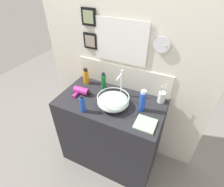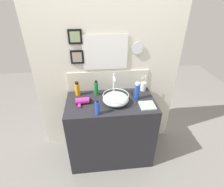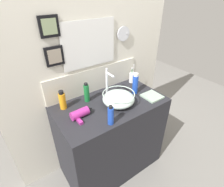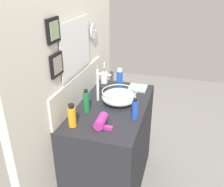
{
  "view_description": "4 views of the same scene",
  "coord_description": "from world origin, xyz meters",
  "px_view_note": "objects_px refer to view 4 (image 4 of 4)",
  "views": [
    {
      "loc": [
        0.58,
        -1.17,
        1.94
      ],
      "look_at": [
        0.02,
        0.0,
        0.97
      ],
      "focal_mm": 28.0,
      "sensor_mm": 36.0,
      "label": 1
    },
    {
      "loc": [
        -0.17,
        -1.68,
        1.98
      ],
      "look_at": [
        0.02,
        0.0,
        0.97
      ],
      "focal_mm": 28.0,
      "sensor_mm": 36.0,
      "label": 2
    },
    {
      "loc": [
        -0.76,
        -1.09,
        1.8
      ],
      "look_at": [
        0.02,
        0.0,
        0.97
      ],
      "focal_mm": 28.0,
      "sensor_mm": 36.0,
      "label": 3
    },
    {
      "loc": [
        -1.77,
        -0.53,
        1.87
      ],
      "look_at": [
        0.02,
        0.0,
        0.97
      ],
      "focal_mm": 40.0,
      "sensor_mm": 36.0,
      "label": 4
    }
  ],
  "objects_px": {
    "soap_dispenser": "(72,116)",
    "lotion_bottle": "(86,101)",
    "glass_bowl_sink": "(119,97)",
    "toothbrush_cup": "(104,77)",
    "hand_towel": "(138,88)",
    "spray_bottle": "(120,80)",
    "hair_drier": "(102,120)",
    "faucet": "(99,83)",
    "shampoo_bottle": "(135,109)"
  },
  "relations": [
    {
      "from": "toothbrush_cup",
      "to": "spray_bottle",
      "type": "xyz_separation_m",
      "value": [
        -0.13,
        -0.19,
        0.05
      ]
    },
    {
      "from": "hair_drier",
      "to": "glass_bowl_sink",
      "type": "bearing_deg",
      "value": -5.21
    },
    {
      "from": "soap_dispenser",
      "to": "spray_bottle",
      "type": "bearing_deg",
      "value": -13.61
    },
    {
      "from": "glass_bowl_sink",
      "to": "hair_drier",
      "type": "height_order",
      "value": "glass_bowl_sink"
    },
    {
      "from": "soap_dispenser",
      "to": "hand_towel",
      "type": "xyz_separation_m",
      "value": [
        0.78,
        -0.33,
        -0.07
      ]
    },
    {
      "from": "glass_bowl_sink",
      "to": "shampoo_bottle",
      "type": "relative_size",
      "value": 1.71
    },
    {
      "from": "faucet",
      "to": "soap_dispenser",
      "type": "height_order",
      "value": "faucet"
    },
    {
      "from": "glass_bowl_sink",
      "to": "soap_dispenser",
      "type": "height_order",
      "value": "soap_dispenser"
    },
    {
      "from": "toothbrush_cup",
      "to": "lotion_bottle",
      "type": "relative_size",
      "value": 1.1
    },
    {
      "from": "spray_bottle",
      "to": "soap_dispenser",
      "type": "xyz_separation_m",
      "value": [
        -0.69,
        0.17,
        -0.02
      ]
    },
    {
      "from": "spray_bottle",
      "to": "soap_dispenser",
      "type": "distance_m",
      "value": 0.71
    },
    {
      "from": "soap_dispenser",
      "to": "lotion_bottle",
      "type": "distance_m",
      "value": 0.23
    },
    {
      "from": "hand_towel",
      "to": "lotion_bottle",
      "type": "bearing_deg",
      "value": 150.89
    },
    {
      "from": "faucet",
      "to": "toothbrush_cup",
      "type": "bearing_deg",
      "value": 12.09
    },
    {
      "from": "soap_dispenser",
      "to": "hand_towel",
      "type": "height_order",
      "value": "soap_dispenser"
    },
    {
      "from": "hair_drier",
      "to": "hand_towel",
      "type": "relative_size",
      "value": 1.16
    },
    {
      "from": "soap_dispenser",
      "to": "toothbrush_cup",
      "type": "bearing_deg",
      "value": 1.86
    },
    {
      "from": "glass_bowl_sink",
      "to": "lotion_bottle",
      "type": "bearing_deg",
      "value": 134.98
    },
    {
      "from": "toothbrush_cup",
      "to": "spray_bottle",
      "type": "height_order",
      "value": "spray_bottle"
    },
    {
      "from": "faucet",
      "to": "spray_bottle",
      "type": "distance_m",
      "value": 0.28
    },
    {
      "from": "hand_towel",
      "to": "glass_bowl_sink",
      "type": "bearing_deg",
      "value": 164.24
    },
    {
      "from": "glass_bowl_sink",
      "to": "hand_towel",
      "type": "relative_size",
      "value": 1.71
    },
    {
      "from": "faucet",
      "to": "lotion_bottle",
      "type": "distance_m",
      "value": 0.23
    },
    {
      "from": "glass_bowl_sink",
      "to": "toothbrush_cup",
      "type": "height_order",
      "value": "toothbrush_cup"
    },
    {
      "from": "glass_bowl_sink",
      "to": "toothbrush_cup",
      "type": "distance_m",
      "value": 0.46
    },
    {
      "from": "faucet",
      "to": "soap_dispenser",
      "type": "bearing_deg",
      "value": 172.74
    },
    {
      "from": "hair_drier",
      "to": "spray_bottle",
      "type": "height_order",
      "value": "spray_bottle"
    },
    {
      "from": "faucet",
      "to": "glass_bowl_sink",
      "type": "bearing_deg",
      "value": -90.0
    },
    {
      "from": "spray_bottle",
      "to": "shampoo_bottle",
      "type": "relative_size",
      "value": 1.27
    },
    {
      "from": "glass_bowl_sink",
      "to": "spray_bottle",
      "type": "xyz_separation_m",
      "value": [
        0.25,
        0.06,
        0.04
      ]
    },
    {
      "from": "spray_bottle",
      "to": "lotion_bottle",
      "type": "bearing_deg",
      "value": 162.35
    },
    {
      "from": "toothbrush_cup",
      "to": "hand_towel",
      "type": "xyz_separation_m",
      "value": [
        -0.04,
        -0.35,
        -0.05
      ]
    },
    {
      "from": "toothbrush_cup",
      "to": "spray_bottle",
      "type": "bearing_deg",
      "value": -124.11
    },
    {
      "from": "toothbrush_cup",
      "to": "faucet",
      "type": "bearing_deg",
      "value": -167.91
    },
    {
      "from": "faucet",
      "to": "soap_dispenser",
      "type": "distance_m",
      "value": 0.45
    },
    {
      "from": "spray_bottle",
      "to": "lotion_bottle",
      "type": "height_order",
      "value": "spray_bottle"
    },
    {
      "from": "shampoo_bottle",
      "to": "hair_drier",
      "type": "bearing_deg",
      "value": 124.85
    },
    {
      "from": "lotion_bottle",
      "to": "hand_towel",
      "type": "height_order",
      "value": "lotion_bottle"
    },
    {
      "from": "faucet",
      "to": "hand_towel",
      "type": "height_order",
      "value": "faucet"
    },
    {
      "from": "toothbrush_cup",
      "to": "shampoo_bottle",
      "type": "xyz_separation_m",
      "value": [
        -0.6,
        -0.44,
        0.02
      ]
    },
    {
      "from": "faucet",
      "to": "hand_towel",
      "type": "bearing_deg",
      "value": -38.48
    },
    {
      "from": "toothbrush_cup",
      "to": "shampoo_bottle",
      "type": "relative_size",
      "value": 1.22
    },
    {
      "from": "spray_bottle",
      "to": "shampoo_bottle",
      "type": "bearing_deg",
      "value": -152.53
    },
    {
      "from": "glass_bowl_sink",
      "to": "lotion_bottle",
      "type": "distance_m",
      "value": 0.3
    },
    {
      "from": "spray_bottle",
      "to": "faucet",
      "type": "bearing_deg",
      "value": 156.27
    },
    {
      "from": "hair_drier",
      "to": "spray_bottle",
      "type": "distance_m",
      "value": 0.62
    },
    {
      "from": "faucet",
      "to": "lotion_bottle",
      "type": "xyz_separation_m",
      "value": [
        -0.21,
        0.04,
        -0.08
      ]
    },
    {
      "from": "spray_bottle",
      "to": "shampoo_bottle",
      "type": "xyz_separation_m",
      "value": [
        -0.46,
        -0.24,
        -0.03
      ]
    },
    {
      "from": "soap_dispenser",
      "to": "hair_drier",
      "type": "bearing_deg",
      "value": -68.33
    },
    {
      "from": "lotion_bottle",
      "to": "hand_towel",
      "type": "bearing_deg",
      "value": -29.11
    }
  ]
}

